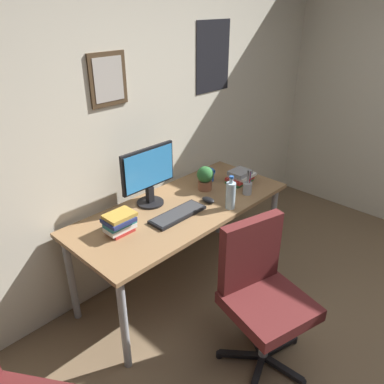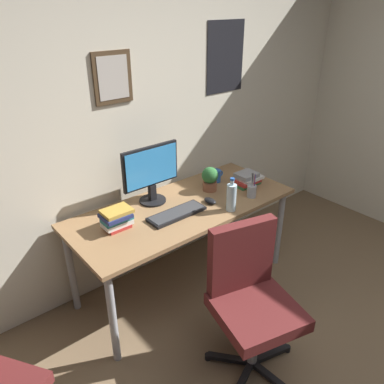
{
  "view_description": "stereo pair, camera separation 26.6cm",
  "coord_description": "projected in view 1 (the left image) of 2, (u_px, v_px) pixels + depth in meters",
  "views": [
    {
      "loc": [
        -1.8,
        -0.04,
        2.08
      ],
      "look_at": [
        -0.08,
        1.61,
        0.88
      ],
      "focal_mm": 35.65,
      "sensor_mm": 36.0,
      "label": 1
    },
    {
      "loc": [
        -1.6,
        -0.22,
        2.08
      ],
      "look_at": [
        -0.08,
        1.61,
        0.88
      ],
      "focal_mm": 35.65,
      "sensor_mm": 36.0,
      "label": 2
    }
  ],
  "objects": [
    {
      "name": "pen_cup",
      "position": [
        247.0,
        188.0,
        2.95
      ],
      "size": [
        0.07,
        0.07,
        0.2
      ],
      "color": "#9EA0A5",
      "rests_on": "desk"
    },
    {
      "name": "monitor",
      "position": [
        149.0,
        174.0,
        2.73
      ],
      "size": [
        0.46,
        0.2,
        0.43
      ],
      "color": "black",
      "rests_on": "desk"
    },
    {
      "name": "book_stack_right",
      "position": [
        120.0,
        223.0,
        2.45
      ],
      "size": [
        0.2,
        0.16,
        0.13
      ],
      "color": "#B22D28",
      "rests_on": "desk"
    },
    {
      "name": "coffee_mug_near",
      "position": [
        209.0,
        175.0,
        3.17
      ],
      "size": [
        0.12,
        0.09,
        0.1
      ],
      "color": "#2659B2",
      "rests_on": "desk"
    },
    {
      "name": "potted_plant",
      "position": [
        205.0,
        177.0,
        3.0
      ],
      "size": [
        0.13,
        0.13,
        0.19
      ],
      "color": "brown",
      "rests_on": "desk"
    },
    {
      "name": "wall_back",
      "position": [
        148.0,
        116.0,
        2.86
      ],
      "size": [
        4.4,
        0.1,
        2.6
      ],
      "color": "beige",
      "rests_on": "ground_plane"
    },
    {
      "name": "book_stack_left",
      "position": [
        240.0,
        177.0,
        3.14
      ],
      "size": [
        0.22,
        0.16,
        0.11
      ],
      "color": "#33723F",
      "rests_on": "desk"
    },
    {
      "name": "water_bottle",
      "position": [
        231.0,
        195.0,
        2.73
      ],
      "size": [
        0.07,
        0.07,
        0.25
      ],
      "color": "silver",
      "rests_on": "desk"
    },
    {
      "name": "computer_mouse",
      "position": [
        208.0,
        200.0,
        2.84
      ],
      "size": [
        0.06,
        0.11,
        0.04
      ],
      "color": "black",
      "rests_on": "desk"
    },
    {
      "name": "keyboard",
      "position": [
        178.0,
        214.0,
        2.66
      ],
      "size": [
        0.43,
        0.15,
        0.03
      ],
      "color": "black",
      "rests_on": "desk"
    },
    {
      "name": "office_chair",
      "position": [
        261.0,
        289.0,
        2.28
      ],
      "size": [
        0.58,
        0.59,
        0.95
      ],
      "color": "#591E1E",
      "rests_on": "ground_plane"
    },
    {
      "name": "desk",
      "position": [
        182.0,
        214.0,
        2.83
      ],
      "size": [
        1.71,
        0.72,
        0.73
      ],
      "color": "#936D47",
      "rests_on": "ground_plane"
    }
  ]
}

